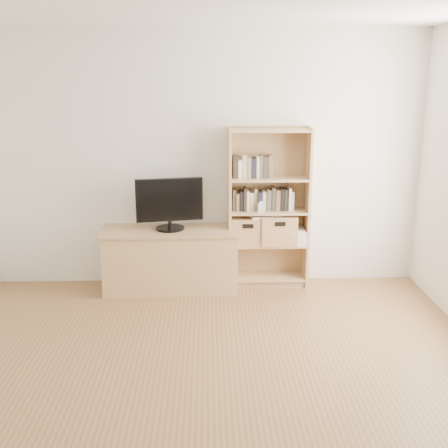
{
  "coord_description": "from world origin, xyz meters",
  "views": [
    {
      "loc": [
        0.05,
        -3.2,
        2.19
      ],
      "look_at": [
        0.2,
        1.9,
        0.79
      ],
      "focal_mm": 45.0,
      "sensor_mm": 36.0,
      "label": 1
    }
  ],
  "objects_px": {
    "tv_stand": "(171,260)",
    "basket_right": "(278,229)",
    "basket_left": "(247,230)",
    "laptop": "(264,216)",
    "bookshelf": "(269,208)",
    "television": "(169,204)",
    "baby_monitor": "(261,208)"
  },
  "relations": [
    {
      "from": "baby_monitor",
      "to": "laptop",
      "type": "height_order",
      "value": "baby_monitor"
    },
    {
      "from": "basket_right",
      "to": "laptop",
      "type": "height_order",
      "value": "laptop"
    },
    {
      "from": "basket_left",
      "to": "laptop",
      "type": "relative_size",
      "value": 1.12
    },
    {
      "from": "basket_right",
      "to": "tv_stand",
      "type": "bearing_deg",
      "value": -176.21
    },
    {
      "from": "tv_stand",
      "to": "bookshelf",
      "type": "height_order",
      "value": "bookshelf"
    },
    {
      "from": "tv_stand",
      "to": "baby_monitor",
      "type": "distance_m",
      "value": 1.06
    },
    {
      "from": "bookshelf",
      "to": "baby_monitor",
      "type": "distance_m",
      "value": 0.13
    },
    {
      "from": "basket_left",
      "to": "basket_right",
      "type": "height_order",
      "value": "basket_right"
    },
    {
      "from": "tv_stand",
      "to": "bookshelf",
      "type": "bearing_deg",
      "value": 4.76
    },
    {
      "from": "television",
      "to": "laptop",
      "type": "height_order",
      "value": "television"
    },
    {
      "from": "bookshelf",
      "to": "basket_right",
      "type": "height_order",
      "value": "bookshelf"
    },
    {
      "from": "tv_stand",
      "to": "bookshelf",
      "type": "relative_size",
      "value": 0.81
    },
    {
      "from": "baby_monitor",
      "to": "laptop",
      "type": "relative_size",
      "value": 0.32
    },
    {
      "from": "bookshelf",
      "to": "basket_right",
      "type": "bearing_deg",
      "value": -2.6
    },
    {
      "from": "baby_monitor",
      "to": "basket_left",
      "type": "xyz_separation_m",
      "value": [
        -0.13,
        0.09,
        -0.26
      ]
    },
    {
      "from": "bookshelf",
      "to": "laptop",
      "type": "distance_m",
      "value": 0.09
    },
    {
      "from": "bookshelf",
      "to": "television",
      "type": "relative_size",
      "value": 2.47
    },
    {
      "from": "bookshelf",
      "to": "laptop",
      "type": "xyz_separation_m",
      "value": [
        -0.04,
        -0.01,
        -0.07
      ]
    },
    {
      "from": "tv_stand",
      "to": "basket_right",
      "type": "xyz_separation_m",
      "value": [
        1.1,
        0.1,
        0.3
      ]
    },
    {
      "from": "bookshelf",
      "to": "basket_right",
      "type": "distance_m",
      "value": 0.24
    },
    {
      "from": "bookshelf",
      "to": "tv_stand",
      "type": "bearing_deg",
      "value": -174.28
    },
    {
      "from": "basket_left",
      "to": "basket_right",
      "type": "relative_size",
      "value": 0.93
    },
    {
      "from": "television",
      "to": "basket_left",
      "type": "height_order",
      "value": "television"
    },
    {
      "from": "basket_left",
      "to": "basket_right",
      "type": "distance_m",
      "value": 0.32
    },
    {
      "from": "tv_stand",
      "to": "basket_left",
      "type": "relative_size",
      "value": 3.94
    },
    {
      "from": "basket_left",
      "to": "baby_monitor",
      "type": "bearing_deg",
      "value": -34.31
    },
    {
      "from": "bookshelf",
      "to": "baby_monitor",
      "type": "height_order",
      "value": "bookshelf"
    },
    {
      "from": "bookshelf",
      "to": "laptop",
      "type": "height_order",
      "value": "bookshelf"
    },
    {
      "from": "basket_right",
      "to": "bookshelf",
      "type": "bearing_deg",
      "value": 176.21
    },
    {
      "from": "baby_monitor",
      "to": "basket_right",
      "type": "distance_m",
      "value": 0.32
    },
    {
      "from": "basket_right",
      "to": "television",
      "type": "bearing_deg",
      "value": -176.21
    },
    {
      "from": "baby_monitor",
      "to": "laptop",
      "type": "distance_m",
      "value": 0.14
    }
  ]
}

